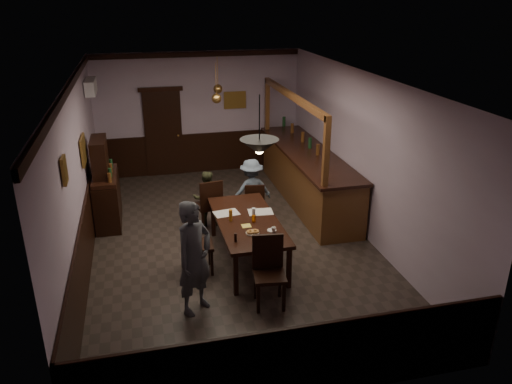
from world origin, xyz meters
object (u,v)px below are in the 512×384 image
object	(u,v)px
person_seated_right	(251,190)
pendant_brass_far	(218,89)
coffee_cup	(274,229)
soda_can	(254,219)
chair_far_left	(210,203)
sideboard	(106,190)
pendant_iron	(259,147)
dining_table	(247,223)
chair_side	(194,241)
person_standing	(194,258)
bar_counter	(307,175)
chair_far_right	(254,203)
pendant_brass_mid	(216,98)
chair_near	(269,267)
person_seated_left	(207,198)

from	to	relation	value
person_seated_right	pendant_brass_far	distance (m)	2.60
coffee_cup	soda_can	distance (m)	0.50
chair_far_left	sideboard	size ratio (longest dim) A/B	0.60
soda_can	sideboard	bearing A→B (deg)	138.18
pendant_iron	dining_table	bearing A→B (deg)	90.63
pendant_brass_far	chair_side	bearing A→B (deg)	-105.94
chair_side	soda_can	bearing A→B (deg)	-82.55
person_standing	pendant_brass_far	bearing A→B (deg)	36.87
chair_side	bar_counter	bearing A→B (deg)	-46.30
chair_far_right	pendant_brass_mid	bearing A→B (deg)	-60.32
person_seated_right	pendant_brass_mid	world-z (taller)	pendant_brass_mid
coffee_cup	sideboard	bearing A→B (deg)	134.69
bar_counter	pendant_iron	xyz separation A→B (m)	(-1.82, -3.03, 1.65)
chair_far_left	coffee_cup	xyz separation A→B (m)	(0.75, -1.82, 0.23)
chair_far_right	pendant_iron	bearing A→B (deg)	86.89
chair_near	soda_can	xyz separation A→B (m)	(0.06, 1.20, 0.23)
chair_near	person_standing	xyz separation A→B (m)	(-1.06, 0.05, 0.27)
chair_side	pendant_brass_mid	size ratio (longest dim) A/B	1.26
coffee_cup	pendant_brass_mid	size ratio (longest dim) A/B	0.10
chair_side	coffee_cup	world-z (taller)	chair_side
dining_table	pendant_brass_far	xyz separation A→B (m)	(0.14, 3.54, 1.61)
chair_far_right	chair_near	size ratio (longest dim) A/B	0.84
bar_counter	pendant_brass_mid	distance (m)	2.56
person_standing	chair_near	bearing A→B (deg)	-42.21
person_seated_right	coffee_cup	distance (m)	2.13
dining_table	pendant_iron	bearing A→B (deg)	-89.37
person_seated_left	person_seated_right	distance (m)	0.90
soda_can	bar_counter	bearing A→B (deg)	53.33
soda_can	pendant_brass_far	world-z (taller)	pendant_brass_far
person_seated_left	pendant_brass_far	size ratio (longest dim) A/B	1.37
coffee_cup	pendant_brass_mid	world-z (taller)	pendant_brass_mid
dining_table	chair_far_right	distance (m)	1.37
soda_can	coffee_cup	bearing A→B (deg)	-64.01
chair_far_right	coffee_cup	xyz separation A→B (m)	(-0.12, -1.85, 0.32)
chair_side	bar_counter	size ratio (longest dim) A/B	0.24
chair_near	person_seated_left	world-z (taller)	person_seated_left
chair_side	pendant_brass_mid	world-z (taller)	pendant_brass_mid
bar_counter	person_seated_left	bearing A→B (deg)	-163.46
sideboard	pendant_iron	xyz separation A→B (m)	(2.38, -2.89, 1.56)
chair_near	person_standing	bearing A→B (deg)	-175.75
chair_far_right	person_seated_left	xyz separation A→B (m)	(-0.89, 0.26, 0.07)
pendant_brass_mid	pendant_brass_far	size ratio (longest dim) A/B	1.00
chair_near	person_seated_right	world-z (taller)	person_seated_right
chair_far_left	person_seated_right	world-z (taller)	person_seated_right
chair_far_left	person_standing	world-z (taller)	person_standing
chair_far_right	person_seated_right	bearing A→B (deg)	-83.53
sideboard	pendant_brass_mid	size ratio (longest dim) A/B	2.14
person_seated_left	sideboard	xyz separation A→B (m)	(-1.91, 0.54, 0.14)
chair_far_right	pendant_brass_far	xyz separation A→B (m)	(-0.29, 2.25, 1.82)
chair_near	coffee_cup	distance (m)	0.83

